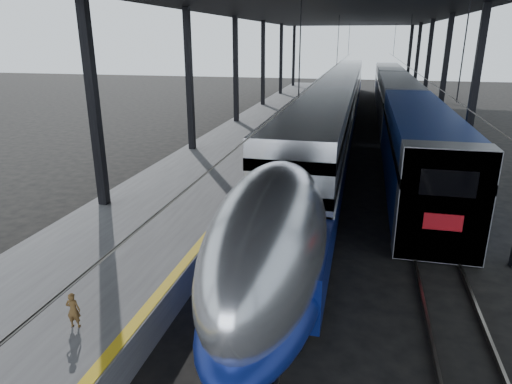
% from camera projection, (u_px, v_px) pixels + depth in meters
% --- Properties ---
extents(ground, '(160.00, 160.00, 0.00)m').
position_uv_depth(ground, '(198.00, 311.00, 12.97)').
color(ground, black).
rests_on(ground, ground).
extents(platform, '(6.00, 80.00, 1.00)m').
position_uv_depth(platform, '(249.00, 141.00, 32.02)').
color(platform, '#4C4C4F').
rests_on(platform, ground).
extents(yellow_strip, '(0.30, 80.00, 0.01)m').
position_uv_depth(yellow_strip, '(289.00, 136.00, 31.25)').
color(yellow_strip, gold).
rests_on(yellow_strip, platform).
extents(rails, '(6.52, 80.00, 0.16)m').
position_uv_depth(rails, '(365.00, 153.00, 30.42)').
color(rails, slate).
rests_on(rails, ground).
extents(canopy, '(18.00, 75.00, 9.47)m').
position_uv_depth(canopy, '(333.00, 8.00, 28.10)').
color(canopy, black).
rests_on(canopy, ground).
extents(tgv_train, '(3.05, 65.20, 4.37)m').
position_uv_depth(tgv_train, '(336.00, 107.00, 37.43)').
color(tgv_train, silver).
rests_on(tgv_train, ground).
extents(second_train, '(2.95, 56.05, 4.06)m').
position_uv_depth(second_train, '(397.00, 102.00, 40.11)').
color(second_train, navy).
rests_on(second_train, ground).
extents(child, '(0.36, 0.27, 0.88)m').
position_uv_depth(child, '(73.00, 310.00, 10.47)').
color(child, '#523A1B').
rests_on(child, platform).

